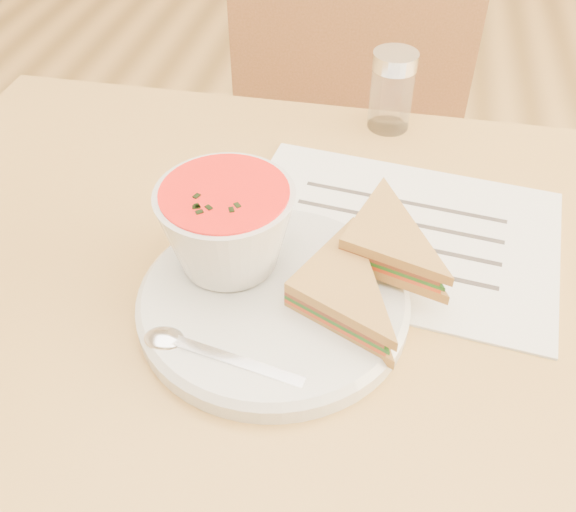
% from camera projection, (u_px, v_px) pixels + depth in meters
% --- Properties ---
extents(dining_table, '(1.00, 0.70, 0.75)m').
position_uv_depth(dining_table, '(312.00, 482.00, 0.87)').
color(dining_table, '#9E6B31').
rests_on(dining_table, floor).
extents(chair_far, '(0.47, 0.47, 0.98)m').
position_uv_depth(chair_far, '(340.00, 205.00, 1.13)').
color(chair_far, brown).
rests_on(chair_far, floor).
extents(plate, '(0.33, 0.33, 0.02)m').
position_uv_depth(plate, '(273.00, 302.00, 0.60)').
color(plate, silver).
rests_on(plate, dining_table).
extents(soup_bowl, '(0.16, 0.16, 0.09)m').
position_uv_depth(soup_bowl, '(227.00, 231.00, 0.59)').
color(soup_bowl, silver).
rests_on(soup_bowl, plate).
extents(sandwich_half_a, '(0.15, 0.15, 0.03)m').
position_uv_depth(sandwich_half_a, '(284.00, 297.00, 0.57)').
color(sandwich_half_a, '#BF9643').
rests_on(sandwich_half_a, plate).
extents(sandwich_half_b, '(0.13, 0.13, 0.03)m').
position_uv_depth(sandwich_half_b, '(338.00, 253.00, 0.59)').
color(sandwich_half_b, '#BF9643').
rests_on(sandwich_half_b, plate).
extents(spoon, '(0.18, 0.07, 0.01)m').
position_uv_depth(spoon, '(220.00, 356.00, 0.53)').
color(spoon, silver).
rests_on(spoon, plate).
extents(paper_menu, '(0.36, 0.29, 0.00)m').
position_uv_depth(paper_menu, '(394.00, 232.00, 0.68)').
color(paper_menu, white).
rests_on(paper_menu, dining_table).
extents(condiment_shaker, '(0.07, 0.07, 0.10)m').
position_uv_depth(condiment_shaker, '(392.00, 91.00, 0.80)').
color(condiment_shaker, silver).
rests_on(condiment_shaker, dining_table).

